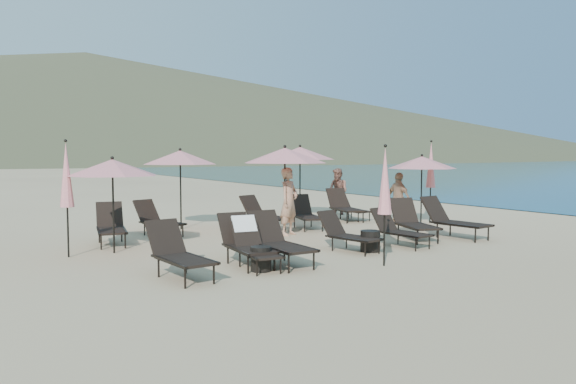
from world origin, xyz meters
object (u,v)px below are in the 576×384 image
lounger_0 (178,252)px  side_table_1 (370,241)px  umbrella_open_3 (180,157)px  umbrella_closed_2 (66,175)px  lounger_12 (245,242)px  lounger_8 (264,214)px  lounger_5 (453,219)px  beachgoer_a (289,201)px  umbrella_closed_1 (431,165)px  side_table_0 (261,259)px  lounger_6 (111,225)px  umbrella_open_1 (285,155)px  umbrella_open_2 (422,163)px  lounger_11 (350,208)px  beachgoer_c (399,198)px  umbrella_closed_0 (385,182)px  lounger_4 (413,221)px  lounger_9 (305,213)px  lounger_1 (253,244)px  beachgoer_b (338,191)px  lounger_13 (279,241)px  lounger_7 (158,219)px  lounger_2 (347,233)px  lounger_10 (344,206)px  lounger_3 (399,229)px  umbrella_open_0 (112,168)px  umbrella_open_4 (300,153)px

lounger_0 → side_table_1: 4.59m
umbrella_open_3 → umbrella_closed_2: 4.60m
lounger_12 → lounger_8: bearing=61.6°
lounger_5 → lounger_12: (-6.19, -0.25, -0.03)m
lounger_12 → beachgoer_a: size_ratio=0.96×
umbrella_closed_1 → side_table_0: 8.92m
lounger_6 → umbrella_open_1: (4.30, -1.04, 1.67)m
lounger_12 → umbrella_open_2: (7.15, 2.32, 1.45)m
lounger_6 → lounger_11: size_ratio=1.20×
lounger_6 → beachgoer_c: size_ratio=1.11×
lounger_12 → umbrella_closed_0: 2.96m
lounger_4 → lounger_9: size_ratio=1.06×
umbrella_closed_1 → beachgoer_a: umbrella_closed_1 is taller
lounger_4 → beachgoer_c: (1.80, 2.43, 0.33)m
lounger_1 → beachgoer_b: beachgoer_b is taller
lounger_13 → umbrella_open_2: umbrella_open_2 is taller
umbrella_open_1 → beachgoer_b: size_ratio=1.46×
lounger_0 → umbrella_closed_1: 10.17m
lounger_9 → lounger_6: bearing=-165.2°
lounger_11 → lounger_7: bearing=179.9°
lounger_2 → lounger_12: (-2.65, -0.15, 0.05)m
lounger_10 → umbrella_closed_2: bearing=-153.5°
lounger_2 → side_table_1: 0.54m
beachgoer_a → lounger_12: bearing=-161.0°
umbrella_closed_0 → lounger_3: bearing=40.1°
side_table_1 → lounger_0: bearing=-177.1°
umbrella_closed_1 → side_table_0: size_ratio=5.64×
lounger_5 → lounger_13: size_ratio=1.06×
umbrella_open_0 → side_table_0: (1.80, -3.36, -1.65)m
umbrella_open_3 → lounger_11: bearing=-7.7°
lounger_0 → umbrella_open_4: 9.28m
lounger_10 → beachgoer_b: bearing=72.9°
lounger_10 → umbrella_open_0: size_ratio=0.88×
lounger_11 → side_table_0: (-6.43, -5.45, -0.17)m
lounger_6 → lounger_7: 1.62m
lounger_3 → lounger_7: lounger_7 is taller
lounger_1 → umbrella_closed_2: 4.29m
lounger_9 → lounger_11: bearing=38.5°
lounger_8 → umbrella_open_0: (-4.74, -1.66, 1.43)m
lounger_0 → umbrella_open_0: 3.40m
umbrella_open_4 → side_table_0: size_ratio=5.36×
lounger_6 → umbrella_open_3: umbrella_open_3 is taller
lounger_10 → lounger_11: bearing=18.9°
umbrella_open_4 → umbrella_open_3: bearing=-176.0°
lounger_6 → lounger_10: size_ratio=0.95×
lounger_13 → umbrella_open_0: (-2.43, 2.98, 1.40)m
lounger_4 → umbrella_closed_2: (-7.90, 2.08, 1.26)m
lounger_3 → side_table_1: size_ratio=3.31×
lounger_10 → umbrella_closed_1: umbrella_closed_1 is taller
lounger_3 → beachgoer_c: beachgoer_c is taller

